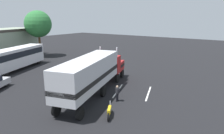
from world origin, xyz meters
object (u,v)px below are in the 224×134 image
(person_bystander, at_px, (117,93))
(tree_right, at_px, (38,24))
(parked_bus, at_px, (16,57))
(motorcycle, at_px, (109,111))
(semi_truck, at_px, (93,72))

(person_bystander, relative_size, tree_right, 0.17)
(parked_bus, bearing_deg, person_bystander, -94.04)
(motorcycle, bearing_deg, parked_bus, 78.12)
(person_bystander, bearing_deg, motorcycle, -158.72)
(semi_truck, bearing_deg, parked_bus, 85.39)
(semi_truck, xyz_separation_m, person_bystander, (-0.04, -3.02, -1.63))
(semi_truck, distance_m, motorcycle, 5.59)
(semi_truck, xyz_separation_m, parked_bus, (1.36, 16.82, -0.46))
(semi_truck, xyz_separation_m, motorcycle, (-3.07, -4.20, -2.04))
(parked_bus, bearing_deg, motorcycle, -101.88)
(semi_truck, bearing_deg, person_bystander, -90.84)
(parked_bus, bearing_deg, tree_right, 34.72)
(semi_truck, height_order, motorcycle, semi_truck)
(semi_truck, relative_size, tree_right, 1.52)
(person_bystander, bearing_deg, semi_truck, 89.16)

